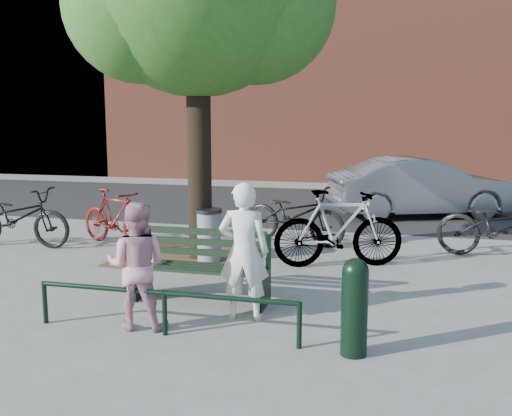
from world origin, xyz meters
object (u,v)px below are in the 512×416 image
(parked_car, at_px, (421,187))
(person_right, at_px, (137,265))
(bollard, at_px, (355,304))
(bicycle_c, at_px, (294,215))
(litter_bin, at_px, (209,235))
(park_bench, at_px, (203,264))
(person_left, at_px, (244,251))

(parked_car, bearing_deg, person_right, 137.64)
(bollard, relative_size, bicycle_c, 0.48)
(bollard, bearing_deg, person_right, 175.99)
(litter_bin, xyz_separation_m, bicycle_c, (1.11, 1.73, 0.10))
(bollard, distance_m, parked_car, 8.64)
(park_bench, xyz_separation_m, person_right, (-0.39, -1.13, 0.25))
(park_bench, height_order, bicycle_c, bicycle_c)
(park_bench, relative_size, bicycle_c, 0.83)
(park_bench, distance_m, person_left, 0.97)
(park_bench, distance_m, parked_car, 7.87)
(parked_car, bearing_deg, bollard, 153.39)
(person_right, height_order, bicycle_c, person_right)
(park_bench, relative_size, person_left, 1.06)
(bollard, distance_m, bicycle_c, 5.18)
(park_bench, height_order, person_right, person_right)
(park_bench, distance_m, person_right, 1.22)
(park_bench, height_order, person_left, person_left)
(litter_bin, relative_size, bicycle_c, 0.42)
(park_bench, relative_size, bollard, 1.73)
(person_right, bearing_deg, parked_car, -120.58)
(person_right, bearing_deg, bicycle_c, -109.90)
(parked_car, bearing_deg, bicycle_c, 125.73)
(person_left, distance_m, bollard, 1.57)
(person_left, bearing_deg, parked_car, -112.39)
(park_bench, height_order, parked_car, parked_car)
(park_bench, relative_size, litter_bin, 1.96)
(park_bench, xyz_separation_m, parked_car, (2.95, 7.29, 0.24))
(park_bench, relative_size, person_right, 1.20)
(person_right, xyz_separation_m, bicycle_c, (0.93, 4.78, -0.18))
(person_right, height_order, bollard, person_right)
(parked_car, bearing_deg, litter_bin, 126.01)
(park_bench, height_order, litter_bin, park_bench)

